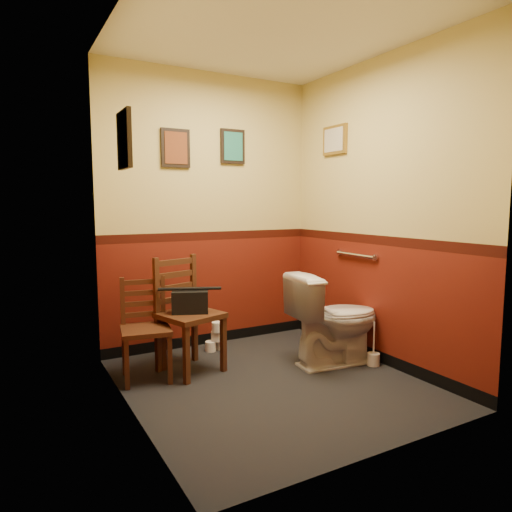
{
  "coord_description": "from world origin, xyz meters",
  "views": [
    {
      "loc": [
        -1.82,
        -3.01,
        1.43
      ],
      "look_at": [
        0.0,
        0.25,
        1.0
      ],
      "focal_mm": 32.0,
      "sensor_mm": 36.0,
      "label": 1
    }
  ],
  "objects": [
    {
      "name": "framed_print_right",
      "position": [
        1.08,
        0.6,
        2.05
      ],
      "size": [
        0.04,
        0.34,
        0.28
      ],
      "color": "olive",
      "rests_on": "wall_right"
    },
    {
      "name": "wall_right",
      "position": [
        1.1,
        0.0,
        1.35
      ],
      "size": [
        0.0,
        2.4,
        2.7
      ],
      "primitive_type": "cube",
      "rotation": [
        1.57,
        0.0,
        -1.57
      ],
      "color": "#5D170D",
      "rests_on": "ground"
    },
    {
      "name": "wall_front",
      "position": [
        0.0,
        -1.2,
        1.35
      ],
      "size": [
        2.2,
        0.0,
        2.7
      ],
      "primitive_type": "cube",
      "rotation": [
        -1.57,
        0.0,
        0.0
      ],
      "color": "#5D170D",
      "rests_on": "ground"
    },
    {
      "name": "framed_print_back_a",
      "position": [
        -0.35,
        1.18,
        1.95
      ],
      "size": [
        0.28,
        0.04,
        0.36
      ],
      "color": "black",
      "rests_on": "wall_back"
    },
    {
      "name": "ceiling",
      "position": [
        0.0,
        0.0,
        2.7
      ],
      "size": [
        2.2,
        2.4,
        0.0
      ],
      "primitive_type": "cube",
      "rotation": [
        3.14,
        0.0,
        0.0
      ],
      "color": "silver",
      "rests_on": "ground"
    },
    {
      "name": "floor",
      "position": [
        0.0,
        0.0,
        0.0
      ],
      "size": [
        2.2,
        2.4,
        0.0
      ],
      "primitive_type": "cube",
      "color": "black",
      "rests_on": "ground"
    },
    {
      "name": "chair_right",
      "position": [
        -0.48,
        0.59,
        0.49
      ],
      "size": [
        0.57,
        0.57,
        0.98
      ],
      "rotation": [
        0.0,
        0.0,
        0.29
      ],
      "color": "#402213",
      "rests_on": "floor"
    },
    {
      "name": "wall_left",
      "position": [
        -1.1,
        0.0,
        1.35
      ],
      "size": [
        0.0,
        2.4,
        2.7
      ],
      "primitive_type": "cube",
      "rotation": [
        1.57,
        0.0,
        1.57
      ],
      "color": "#5D170D",
      "rests_on": "ground"
    },
    {
      "name": "toilet_brush",
      "position": [
        1.0,
        -0.1,
        0.06
      ],
      "size": [
        0.11,
        0.11,
        0.4
      ],
      "color": "silver",
      "rests_on": "floor"
    },
    {
      "name": "framed_print_left",
      "position": [
        -1.08,
        0.1,
        1.85
      ],
      "size": [
        0.04,
        0.3,
        0.38
      ],
      "color": "black",
      "rests_on": "wall_left"
    },
    {
      "name": "toilet",
      "position": [
        0.72,
        0.11,
        0.41
      ],
      "size": [
        0.87,
        0.55,
        0.81
      ],
      "primitive_type": "imported",
      "rotation": [
        0.0,
        0.0,
        1.46
      ],
      "color": "white",
      "rests_on": "floor"
    },
    {
      "name": "tp_stack",
      "position": [
        -0.05,
        0.95,
        0.12
      ],
      "size": [
        0.22,
        0.13,
        0.29
      ],
      "color": "silver",
      "rests_on": "floor"
    },
    {
      "name": "handbag",
      "position": [
        -0.47,
        0.55,
        0.61
      ],
      "size": [
        0.34,
        0.25,
        0.22
      ],
      "rotation": [
        0.0,
        0.0,
        -0.4
      ],
      "color": "black",
      "rests_on": "chair_right"
    },
    {
      "name": "chair_left",
      "position": [
        -0.84,
        0.6,
        0.41
      ],
      "size": [
        0.45,
        0.45,
        0.83
      ],
      "rotation": [
        0.0,
        0.0,
        -0.17
      ],
      "color": "#402213",
      "rests_on": "floor"
    },
    {
      "name": "wall_back",
      "position": [
        0.0,
        1.2,
        1.35
      ],
      "size": [
        2.2,
        0.0,
        2.7
      ],
      "primitive_type": "cube",
      "rotation": [
        1.57,
        0.0,
        0.0
      ],
      "color": "#5D170D",
      "rests_on": "ground"
    },
    {
      "name": "grab_bar",
      "position": [
        1.07,
        0.25,
        0.95
      ],
      "size": [
        0.05,
        0.56,
        0.06
      ],
      "color": "silver",
      "rests_on": "wall_right"
    },
    {
      "name": "framed_print_back_b",
      "position": [
        0.25,
        1.18,
        2.0
      ],
      "size": [
        0.26,
        0.04,
        0.34
      ],
      "color": "black",
      "rests_on": "wall_back"
    }
  ]
}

